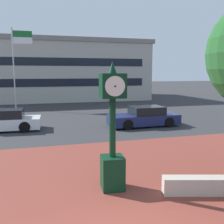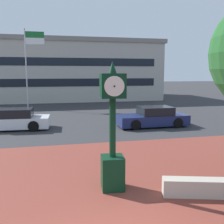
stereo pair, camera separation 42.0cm
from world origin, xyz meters
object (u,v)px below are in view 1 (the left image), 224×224
object	(u,v)px
flagpole_primary	(16,59)
car_street_far	(2,121)
civic_building	(39,70)
street_clock	(112,133)
car_street_near	(144,117)

from	to	relation	value
flagpole_primary	car_street_far	bearing A→B (deg)	-92.06
civic_building	car_street_far	bearing A→B (deg)	-97.04
street_clock	car_street_far	bearing A→B (deg)	118.16
car_street_near	civic_building	size ratio (longest dim) A/B	0.17
street_clock	flagpole_primary	xyz separation A→B (m)	(-3.75, 19.79, 3.06)
car_street_far	civic_building	distance (m)	21.21
car_street_near	car_street_far	bearing A→B (deg)	82.25
street_clock	car_street_near	size ratio (longest dim) A/B	0.82
civic_building	car_street_near	bearing A→B (deg)	-74.13
street_clock	car_street_near	xyz separation A→B (m)	(4.65, 8.60, -1.13)
flagpole_primary	civic_building	world-z (taller)	flagpole_primary
street_clock	flagpole_primary	bearing A→B (deg)	105.69
car_street_near	car_street_far	size ratio (longest dim) A/B	0.99
car_street_far	car_street_near	bearing A→B (deg)	-93.16
flagpole_primary	civic_building	size ratio (longest dim) A/B	0.28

